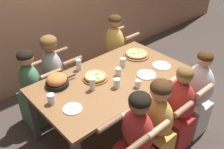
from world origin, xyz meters
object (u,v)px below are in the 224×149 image
at_px(empty_plate_c, 146,75).
at_px(diner_near_right, 196,98).
at_px(drinking_glass_a, 79,65).
at_px(cocktail_glass_blue, 138,84).
at_px(skillet_bowl, 57,81).
at_px(drinking_glass_e, 51,99).
at_px(diner_far_right, 115,53).
at_px(drinking_glass_f, 119,72).
at_px(pizza_board_second, 136,54).
at_px(empty_plate_a, 73,109).
at_px(drinking_glass_d, 117,84).
at_px(diner_far_midleft, 54,79).
at_px(diner_near_midleft, 136,143).
at_px(pizza_board_main, 95,77).
at_px(diner_far_left, 33,91).
at_px(drinking_glass_b, 123,62).
at_px(empty_plate_b, 162,66).
at_px(diner_near_center, 156,128).
at_px(diner_near_midright, 177,113).
at_px(drinking_glass_c, 92,85).

relative_size(empty_plate_c, diner_near_right, 0.20).
bearing_deg(drinking_glass_a, cocktail_glass_blue, -69.30).
height_order(skillet_bowl, drinking_glass_a, skillet_bowl).
distance_m(drinking_glass_e, diner_far_right, 1.67).
bearing_deg(diner_near_right, drinking_glass_f, 39.96).
distance_m(pizza_board_second, empty_plate_a, 1.33).
xyz_separation_m(drinking_glass_d, diner_far_midleft, (-0.29, 0.91, -0.26)).
xyz_separation_m(skillet_bowl, empty_plate_c, (0.92, -0.53, -0.06)).
bearing_deg(diner_near_midleft, pizza_board_main, -12.01).
bearing_deg(pizza_board_main, diner_far_left, 130.99).
height_order(empty_plate_c, cocktail_glass_blue, cocktail_glass_blue).
relative_size(skillet_bowl, drinking_glass_b, 3.24).
distance_m(empty_plate_b, cocktail_glass_blue, 0.57).
relative_size(empty_plate_a, drinking_glass_b, 1.67).
distance_m(skillet_bowl, empty_plate_c, 1.06).
xyz_separation_m(pizza_board_main, diner_far_right, (0.88, 0.62, -0.26)).
bearing_deg(diner_near_center, cocktail_glass_blue, -19.36).
height_order(diner_far_midleft, diner_near_midright, diner_far_midleft).
distance_m(empty_plate_c, drinking_glass_d, 0.44).
bearing_deg(diner_far_left, diner_near_center, 23.75).
height_order(diner_near_midleft, diner_near_right, diner_near_right).
xyz_separation_m(empty_plate_a, diner_near_center, (0.62, -0.59, -0.24)).
bearing_deg(diner_near_right, drinking_glass_b, 26.99).
xyz_separation_m(drinking_glass_b, diner_far_midleft, (-0.66, 0.63, -0.27)).
height_order(pizza_board_main, diner_far_right, diner_far_right).
relative_size(empty_plate_b, empty_plate_c, 1.01).
bearing_deg(diner_near_right, empty_plate_a, 66.96).
relative_size(pizza_board_second, empty_plate_b, 1.52).
bearing_deg(diner_near_midright, diner_far_right, -14.59).
height_order(cocktail_glass_blue, diner_near_midleft, diner_near_midleft).
height_order(drinking_glass_b, drinking_glass_e, drinking_glass_b).
relative_size(skillet_bowl, drinking_glass_d, 3.49).
distance_m(empty_plate_c, drinking_glass_c, 0.70).
height_order(pizza_board_main, drinking_glass_a, drinking_glass_a).
xyz_separation_m(skillet_bowl, drinking_glass_f, (0.66, -0.31, -0.02)).
xyz_separation_m(skillet_bowl, empty_plate_b, (1.22, -0.52, -0.06)).
relative_size(empty_plate_a, empty_plate_b, 0.84).
distance_m(empty_plate_c, diner_far_left, 1.46).
bearing_deg(drinking_glass_b, diner_near_midleft, -126.27).
bearing_deg(drinking_glass_e, empty_plate_a, -64.86).
bearing_deg(diner_near_midleft, diner_near_right, -90.00).
height_order(empty_plate_c, drinking_glass_a, drinking_glass_a).
height_order(skillet_bowl, diner_far_midleft, diner_far_midleft).
bearing_deg(drinking_glass_c, empty_plate_b, -11.31).
relative_size(pizza_board_main, diner_near_midright, 0.27).
bearing_deg(drinking_glass_e, diner_far_left, 83.44).
xyz_separation_m(pizza_board_main, drinking_glass_a, (-0.02, 0.30, 0.04)).
bearing_deg(drinking_glass_b, pizza_board_second, 13.17).
bearing_deg(pizza_board_second, empty_plate_b, -84.29).
bearing_deg(diner_far_left, drinking_glass_f, 46.76).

